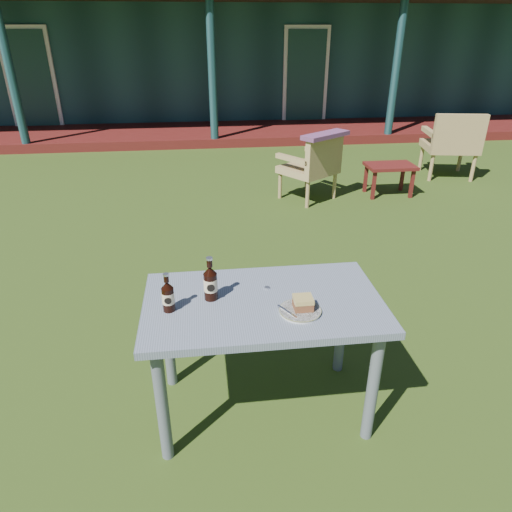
{
  "coord_description": "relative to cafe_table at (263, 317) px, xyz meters",
  "views": [
    {
      "loc": [
        -0.27,
        -3.53,
        1.95
      ],
      "look_at": [
        0.0,
        -1.3,
        0.82
      ],
      "focal_mm": 32.0,
      "sensor_mm": 36.0,
      "label": 1
    }
  ],
  "objects": [
    {
      "name": "cola_bottle_far",
      "position": [
        -0.46,
        -0.03,
        0.18
      ],
      "size": [
        0.06,
        0.06,
        0.2
      ],
      "color": "black",
      "rests_on": "cafe_table"
    },
    {
      "name": "pavilion",
      "position": [
        -0.0,
        10.99,
        0.99
      ],
      "size": [
        15.8,
        8.3,
        3.45
      ],
      "color": "#17383C",
      "rests_on": "ground"
    },
    {
      "name": "cafe_table",
      "position": [
        0.0,
        0.0,
        0.0
      ],
      "size": [
        1.2,
        0.7,
        0.72
      ],
      "color": "slate",
      "rests_on": "ground"
    },
    {
      "name": "ground",
      "position": [
        0.0,
        1.6,
        -0.62
      ],
      "size": [
        80.0,
        80.0,
        0.0
      ],
      "primitive_type": "plane",
      "color": "#334916"
    },
    {
      "name": "side_table",
      "position": [
        2.11,
        3.49,
        -0.28
      ],
      "size": [
        0.6,
        0.4,
        0.4
      ],
      "color": "#531614",
      "rests_on": "ground"
    },
    {
      "name": "bottle_cap",
      "position": [
        0.04,
        0.11,
        0.11
      ],
      "size": [
        0.03,
        0.03,
        0.01
      ],
      "primitive_type": "cylinder",
      "color": "silver",
      "rests_on": "cafe_table"
    },
    {
      "name": "plate",
      "position": [
        0.16,
        -0.13,
        0.11
      ],
      "size": [
        0.2,
        0.2,
        0.01
      ],
      "color": "silver",
      "rests_on": "cafe_table"
    },
    {
      "name": "armchair_left",
      "position": [
        1.09,
        3.42,
        -0.17
      ],
      "size": [
        0.81,
        0.8,
        0.81
      ],
      "color": "tan",
      "rests_on": "ground"
    },
    {
      "name": "cake_slice",
      "position": [
        0.18,
        -0.12,
        0.15
      ],
      "size": [
        0.09,
        0.09,
        0.06
      ],
      "color": "brown",
      "rests_on": "plate"
    },
    {
      "name": "fork",
      "position": [
        0.1,
        -0.14,
        0.12
      ],
      "size": [
        0.08,
        0.13,
        0.0
      ],
      "primitive_type": "cube",
      "rotation": [
        0.0,
        0.0,
        0.53
      ],
      "color": "silver",
      "rests_on": "plate"
    },
    {
      "name": "cola_bottle_near",
      "position": [
        -0.26,
        0.05,
        0.19
      ],
      "size": [
        0.07,
        0.07,
        0.23
      ],
      "color": "black",
      "rests_on": "cafe_table"
    },
    {
      "name": "floral_throw",
      "position": [
        1.18,
        3.29,
        0.21
      ],
      "size": [
        0.65,
        0.54,
        0.05
      ],
      "primitive_type": "cube",
      "rotation": [
        0.0,
        0.0,
        3.76
      ],
      "color": "#6D3C65",
      "rests_on": "armchair_left"
    },
    {
      "name": "armchair_right",
      "position": [
        3.25,
        4.12,
        -0.1
      ],
      "size": [
        0.78,
        0.75,
        0.92
      ],
      "color": "tan",
      "rests_on": "ground"
    }
  ]
}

